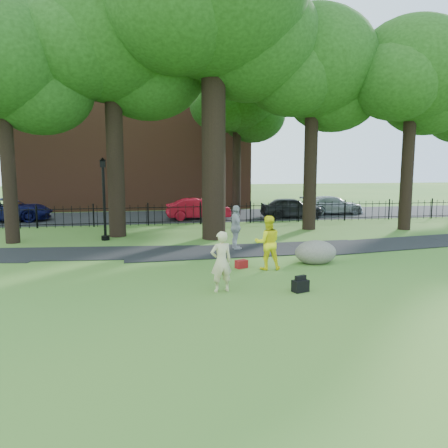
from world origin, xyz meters
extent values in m
plane|color=#386F26|center=(0.00, 0.00, 0.00)|extent=(120.00, 120.00, 0.00)
cube|color=black|center=(1.00, 3.90, 0.00)|extent=(36.07, 3.85, 0.03)
cube|color=black|center=(0.00, 16.00, 0.00)|extent=(80.00, 7.00, 0.02)
cube|color=black|center=(0.00, 12.00, 1.02)|extent=(44.00, 0.04, 0.04)
cube|color=black|center=(0.00, 12.00, 0.18)|extent=(44.00, 0.04, 0.04)
cube|color=brown|center=(-4.00, 24.00, 6.00)|extent=(18.00, 8.00, 12.00)
cylinder|color=black|center=(0.00, 7.00, 5.25)|extent=(1.10, 1.10, 10.50)
ellipsoid|color=#1B3B10|center=(1.89, 8.05, 9.30)|extent=(6.72, 6.72, 5.71)
ellipsoid|color=#1B3B10|center=(-1.68, 6.16, 9.90)|extent=(6.30, 6.30, 5.36)
cylinder|color=black|center=(-9.00, 7.50, 3.85)|extent=(0.60, 0.60, 7.70)
ellipsoid|color=#1B3B10|center=(-9.00, 7.50, 7.92)|extent=(6.00, 6.00, 5.10)
ellipsoid|color=#1B3B10|center=(-7.65, 8.25, 6.82)|extent=(4.80, 4.80, 4.08)
cylinder|color=black|center=(-4.50, 8.50, 4.55)|extent=(0.80, 0.80, 9.10)
ellipsoid|color=#1B3B10|center=(-4.50, 8.50, 9.36)|extent=(7.20, 7.20, 6.12)
ellipsoid|color=#1B3B10|center=(-2.88, 9.40, 8.06)|extent=(5.76, 5.76, 4.90)
ellipsoid|color=#1B3B10|center=(-5.94, 7.78, 8.58)|extent=(5.40, 5.40, 4.59)
cylinder|color=black|center=(5.50, 9.00, 4.20)|extent=(0.70, 0.70, 8.40)
ellipsoid|color=#1B3B10|center=(5.50, 9.00, 8.64)|extent=(6.60, 6.60, 5.61)
ellipsoid|color=#1B3B10|center=(6.98, 9.82, 7.44)|extent=(5.28, 5.28, 4.49)
ellipsoid|color=#1B3B10|center=(4.18, 8.34, 7.92)|extent=(4.95, 4.95, 4.21)
cylinder|color=black|center=(10.50, 8.00, 4.02)|extent=(0.64, 0.64, 8.05)
ellipsoid|color=#1B3B10|center=(10.50, 8.00, 8.28)|extent=(6.20, 6.20, 5.27)
ellipsoid|color=#1B3B10|center=(11.89, 8.78, 7.13)|extent=(4.96, 4.96, 4.22)
ellipsoid|color=#1B3B10|center=(9.26, 7.38, 7.59)|extent=(4.65, 4.65, 3.95)
imported|color=beige|center=(-1.15, -1.52, 0.85)|extent=(0.68, 0.51, 1.69)
imported|color=#FFF115|center=(0.82, 0.73, 0.90)|extent=(0.94, 0.77, 1.81)
imported|color=#B2B2B7|center=(0.47, 4.18, 0.92)|extent=(0.52, 1.10, 1.83)
ellipsoid|color=gray|center=(2.77, 1.33, 0.44)|extent=(1.50, 1.13, 0.87)
cylinder|color=black|center=(-5.00, 7.48, 1.67)|extent=(0.13, 0.13, 3.34)
cylinder|color=black|center=(-5.00, 7.48, 0.10)|extent=(0.38, 0.38, 0.21)
cube|color=black|center=(-5.00, 7.48, 3.49)|extent=(0.23, 0.23, 0.31)
cone|color=black|center=(-5.00, 7.48, 3.70)|extent=(0.33, 0.33, 0.17)
cube|color=black|center=(1.00, -1.93, 0.16)|extent=(0.50, 0.40, 0.33)
cube|color=maroon|center=(0.00, 1.05, 0.13)|extent=(0.46, 0.38, 0.27)
imported|color=#A30C1C|center=(0.16, 14.26, 0.67)|extent=(4.08, 1.53, 1.33)
imported|color=#0C0E3C|center=(-11.41, 15.36, 0.71)|extent=(5.10, 2.35, 1.42)
imported|color=black|center=(6.22, 13.96, 0.67)|extent=(4.02, 1.79, 1.34)
imported|color=#94989D|center=(9.70, 15.39, 0.63)|extent=(4.36, 1.83, 1.26)
camera|label=1|loc=(-3.18, -13.05, 3.52)|focal=35.00mm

